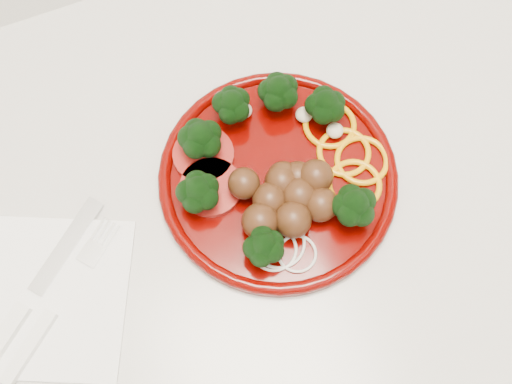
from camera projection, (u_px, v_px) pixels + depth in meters
name	position (u px, v px, depth m)	size (l,w,h in m)	color
counter	(349.00, 239.00, 1.15)	(2.40, 0.60, 0.90)	silver
plate	(276.00, 174.00, 0.68)	(0.26, 0.26, 0.06)	#4A0200
napkin	(45.00, 296.00, 0.65)	(0.17, 0.17, 0.00)	white
knife	(22.00, 311.00, 0.64)	(0.18, 0.15, 0.01)	silver
fork	(42.00, 327.00, 0.64)	(0.16, 0.13, 0.01)	white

